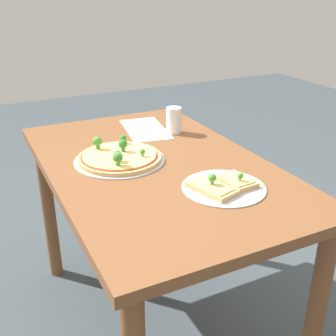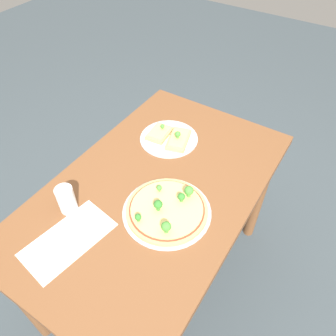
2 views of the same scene
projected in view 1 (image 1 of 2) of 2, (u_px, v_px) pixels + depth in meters
ground_plane at (158, 323)px, 1.82m from camera, size 8.00×8.00×0.00m
dining_table at (156, 190)px, 1.56m from camera, size 1.21×0.74×0.76m
pizza_tray_whole at (119, 157)px, 1.53m from camera, size 0.33×0.33×0.07m
pizza_tray_slice at (223, 186)px, 1.32m from camera, size 0.27×0.27×0.06m
drinking_cup at (174, 120)px, 1.79m from camera, size 0.06×0.06×0.11m
paper_menu at (145, 129)px, 1.85m from camera, size 0.34×0.21×0.00m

